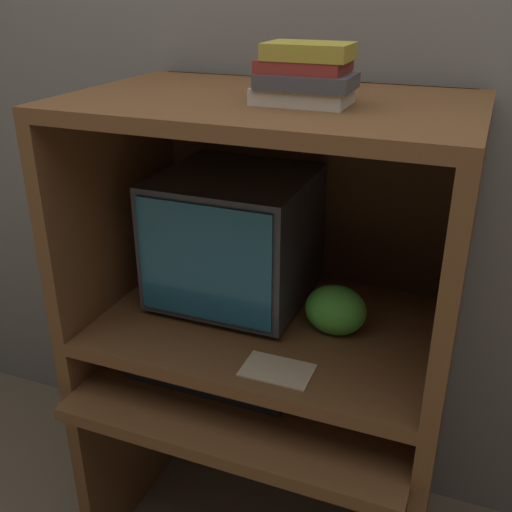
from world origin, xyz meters
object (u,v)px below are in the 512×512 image
object	(u,v)px
crt_monitor	(235,237)
keyboard	(210,378)
mouse	(314,398)
snack_bag	(336,310)
book_stack	(305,75)

from	to	relation	value
crt_monitor	keyboard	xyz separation A→B (m)	(0.02, -0.22, -0.33)
mouse	snack_bag	bearing A→B (deg)	83.96
keyboard	snack_bag	world-z (taller)	snack_bag
crt_monitor	mouse	distance (m)	0.49
keyboard	snack_bag	xyz separation A→B (m)	(0.30, 0.14, 0.20)
snack_bag	crt_monitor	bearing A→B (deg)	166.05
keyboard	snack_bag	size ratio (longest dim) A/B	2.77
mouse	book_stack	xyz separation A→B (m)	(-0.07, 0.06, 0.80)
crt_monitor	mouse	world-z (taller)	crt_monitor
snack_bag	book_stack	size ratio (longest dim) A/B	0.74
keyboard	book_stack	bearing A→B (deg)	20.40
crt_monitor	book_stack	distance (m)	0.54
crt_monitor	book_stack	size ratio (longest dim) A/B	1.86
crt_monitor	snack_bag	bearing A→B (deg)	-13.95
snack_bag	book_stack	world-z (taller)	book_stack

